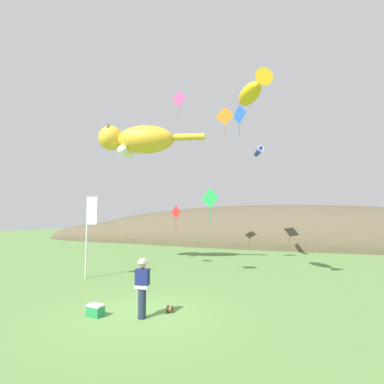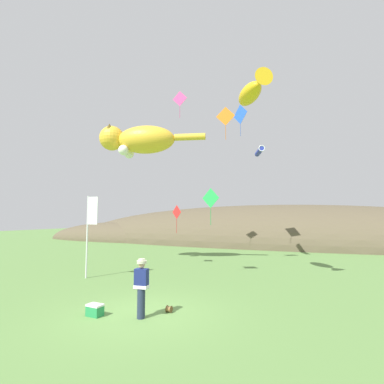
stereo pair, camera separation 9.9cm
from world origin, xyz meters
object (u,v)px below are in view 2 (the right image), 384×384
kite_spool (169,309)px  kite_diamond_orange (226,116)px  kite_diamond_green (211,198)px  kite_tube_streamer (259,151)px  kite_diamond_red (177,212)px  kite_diamond_pink (180,99)px  festival_attendant (141,286)px  kite_fish_windsock (252,91)px  festival_banner_pole (90,224)px  kite_diamond_blue (240,115)px  picnic_cooler (95,310)px  kite_giant_cat (139,140)px

kite_spool → kite_diamond_orange: kite_diamond_orange is taller
kite_diamond_green → kite_tube_streamer: bearing=76.5°
kite_diamond_red → kite_diamond_pink: size_ratio=0.87×
festival_attendant → kite_fish_windsock: kite_fish_windsock is taller
kite_fish_windsock → kite_diamond_orange: bearing=121.1°
kite_fish_windsock → kite_spool: bearing=-111.8°
kite_tube_streamer → kite_diamond_orange: bearing=-111.8°
kite_spool → festival_banner_pole: (-6.23, 3.19, 2.60)m
kite_spool → kite_diamond_blue: kite_diamond_blue is taller
kite_diamond_orange → kite_diamond_pink: (-4.11, 1.92, 2.52)m
picnic_cooler → festival_attendant: bearing=15.0°
festival_banner_pole → kite_giant_cat: size_ratio=0.59×
kite_fish_windsock → kite_diamond_green: size_ratio=1.50×
kite_diamond_orange → festival_banner_pole: bearing=-134.6°
kite_giant_cat → kite_fish_windsock: (8.33, -3.28, 0.66)m
festival_attendant → kite_tube_streamer: size_ratio=0.89×
kite_fish_windsock → kite_diamond_red: bearing=146.3°
kite_diamond_red → festival_attendant: bearing=-70.0°
kite_diamond_red → picnic_cooler: bearing=-78.7°
kite_diamond_pink → kite_fish_windsock: bearing=-42.7°
kite_diamond_red → kite_diamond_pink: (-0.92, 2.31, 8.50)m
picnic_cooler → kite_diamond_green: size_ratio=0.26×
kite_diamond_blue → kite_diamond_red: bearing=-129.6°
kite_spool → kite_giant_cat: bearing=129.5°
kite_diamond_orange → kite_diamond_red: kite_diamond_orange is taller
kite_diamond_green → kite_giant_cat: bearing=163.3°
festival_banner_pole → kite_diamond_green: bearing=28.5°
festival_banner_pole → picnic_cooler: bearing=-45.9°
picnic_cooler → kite_diamond_red: (-1.93, 9.62, 3.17)m
festival_attendant → picnic_cooler: size_ratio=3.46×
kite_fish_windsock → picnic_cooler: bearing=-123.2°
picnic_cooler → kite_diamond_green: (1.19, 7.36, 3.86)m
kite_diamond_pink → kite_diamond_blue: bearing=21.2°
festival_banner_pole → kite_diamond_pink: bearing=79.3°
picnic_cooler → kite_diamond_red: 10.32m
kite_giant_cat → kite_tube_streamer: kite_giant_cat is taller
festival_attendant → festival_banner_pole: size_ratio=0.43×
kite_giant_cat → kite_tube_streamer: bearing=31.8°
kite_giant_cat → kite_diamond_pink: size_ratio=3.43×
kite_spool → kite_diamond_red: kite_diamond_red is taller
kite_giant_cat → picnic_cooler: bearing=-63.5°
kite_fish_windsock → kite_diamond_pink: bearing=137.3°
festival_attendant → kite_diamond_blue: bearing=90.5°
kite_fish_windsock → kite_diamond_green: 5.70m
festival_banner_pole → kite_diamond_pink: kite_diamond_pink is taller
festival_attendant → kite_diamond_red: (-3.36, 9.24, 2.40)m
festival_attendant → kite_diamond_orange: (-0.18, 9.63, 8.39)m
kite_diamond_blue → kite_tube_streamer: bearing=-0.2°
festival_attendant → kite_diamond_pink: bearing=110.4°
kite_spool → kite_giant_cat: size_ratio=0.03×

